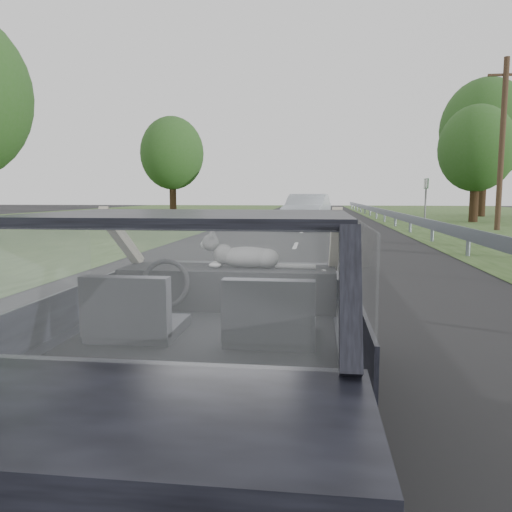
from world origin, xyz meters
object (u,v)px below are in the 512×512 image
(other_car, at_px, (307,211))
(highway_sign, at_px, (426,200))
(subject_car, at_px, (211,325))
(utility_pole, at_px, (502,145))
(cat, at_px, (247,256))

(other_car, xyz_separation_m, highway_sign, (6.87, 8.00, 0.46))
(subject_car, relative_size, highway_sign, 1.60)
(subject_car, height_order, other_car, other_car)
(highway_sign, height_order, utility_pole, utility_pole)
(other_car, distance_m, utility_pole, 8.74)
(subject_car, xyz_separation_m, highway_sign, (7.04, 27.97, 0.52))
(cat, distance_m, highway_sign, 28.20)
(subject_car, relative_size, other_car, 0.83)
(utility_pole, bearing_deg, subject_car, -113.02)
(other_car, bearing_deg, cat, -82.59)
(subject_car, xyz_separation_m, cat, (0.14, 0.63, 0.36))
(subject_car, height_order, highway_sign, highway_sign)
(subject_car, bearing_deg, other_car, 89.53)
(cat, height_order, utility_pole, utility_pole)
(highway_sign, relative_size, utility_pole, 0.34)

